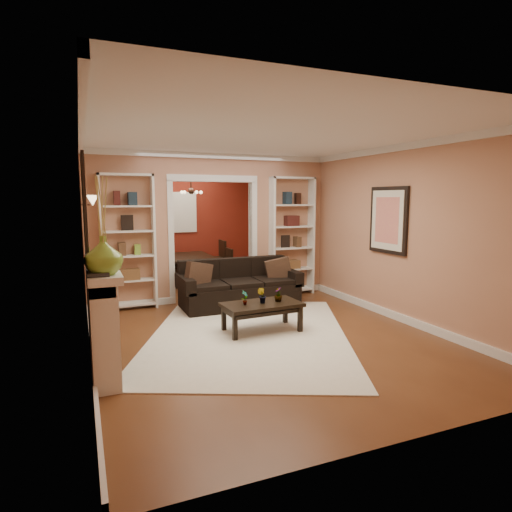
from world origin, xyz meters
name	(u,v)px	position (x,y,z in m)	size (l,w,h in m)	color
floor	(235,314)	(0.00, 0.00, 0.00)	(8.00, 8.00, 0.00)	brown
ceiling	(234,146)	(0.00, 0.00, 2.70)	(8.00, 8.00, 0.00)	white
wall_back	(180,220)	(0.00, 4.00, 1.35)	(8.00, 8.00, 0.00)	tan
wall_front	(414,272)	(0.00, -4.00, 1.35)	(8.00, 8.00, 0.00)	tan
wall_left	(83,237)	(-2.25, 0.00, 1.35)	(8.00, 8.00, 0.00)	tan
wall_right	(352,229)	(2.25, 0.00, 1.35)	(8.00, 8.00, 0.00)	tan
partition_wall	(213,228)	(0.00, 1.20, 1.35)	(4.50, 0.15, 2.70)	tan
red_back_panel	(181,222)	(0.00, 3.97, 1.32)	(4.44, 0.04, 2.64)	maroon
dining_window	(181,212)	(0.00, 3.93, 1.55)	(0.78, 0.03, 0.98)	#8CA5CC
area_rug	(249,334)	(-0.17, -1.06, 0.01)	(2.67, 3.73, 0.01)	white
sofa	(240,284)	(0.25, 0.45, 0.41)	(2.10, 0.91, 0.82)	black
pillow_left	(198,274)	(-0.50, 0.43, 0.63)	(0.46, 0.13, 0.46)	#4E3321
pillow_right	(279,269)	(0.99, 0.43, 0.62)	(0.44, 0.13, 0.44)	#4E3321
coffee_table	(262,317)	(0.05, -1.01, 0.21)	(1.10, 0.60, 0.42)	black
plant_left	(245,298)	(-0.21, -1.01, 0.52)	(0.11, 0.07, 0.20)	#336626
plant_center	(262,296)	(0.05, -1.01, 0.52)	(0.12, 0.09, 0.21)	#336626
plant_right	(278,294)	(0.30, -1.01, 0.52)	(0.12, 0.12, 0.21)	#336626
bookshelf_left	(128,242)	(-1.55, 1.03, 1.15)	(0.90, 0.30, 2.30)	white
bookshelf_right	(291,236)	(1.55, 1.03, 1.15)	(0.90, 0.30, 2.30)	white
fireplace	(104,316)	(-2.09, -1.50, 0.58)	(0.32, 1.70, 1.16)	white
vase	(103,256)	(-2.09, -2.13, 1.35)	(0.36, 0.36, 0.38)	#78A535
mirror	(84,207)	(-2.23, -1.50, 1.80)	(0.03, 0.95, 1.10)	silver
wall_sconce	(88,202)	(-2.15, 0.55, 1.83)	(0.18, 0.18, 0.22)	#FFE0A5
framed_art	(388,220)	(2.21, -1.00, 1.55)	(0.04, 0.85, 1.05)	black
dining_table	(193,270)	(0.01, 2.85, 0.30)	(0.96, 1.72, 0.60)	black
dining_chair_nw	(171,268)	(-0.54, 2.55, 0.42)	(0.41, 0.41, 0.83)	black
dining_chair_ne	(220,266)	(0.56, 2.55, 0.40)	(0.40, 0.40, 0.81)	black
dining_chair_sw	(165,262)	(-0.54, 3.15, 0.46)	(0.45, 0.45, 0.92)	black
dining_chair_se	(212,259)	(0.56, 3.15, 0.47)	(0.46, 0.46, 0.93)	black
chandelier	(193,192)	(0.00, 2.70, 2.02)	(0.50, 0.50, 0.30)	#372119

